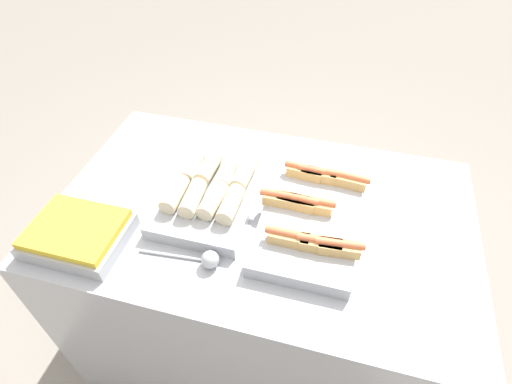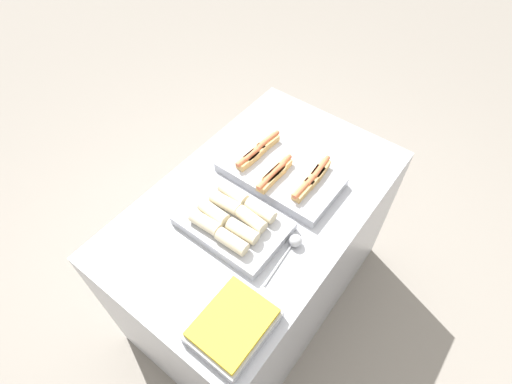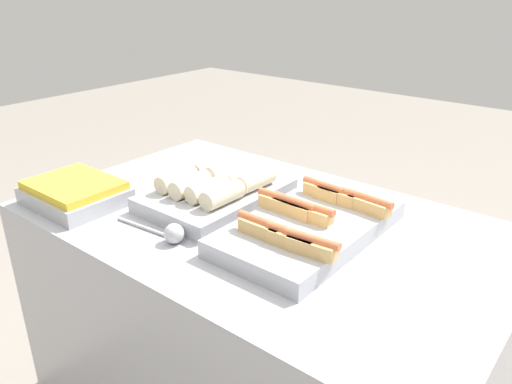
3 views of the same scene
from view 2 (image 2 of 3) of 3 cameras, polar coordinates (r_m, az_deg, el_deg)
ground_plane at (r=2.60m, az=0.27°, el=-13.91°), size 12.00×12.00×0.00m
counter at (r=2.18m, az=0.32°, el=-8.73°), size 1.41×0.87×0.94m
tray_hotdogs at (r=1.85m, az=3.53°, el=2.74°), size 0.34×0.55×0.10m
tray_wraps at (r=1.67m, az=-3.28°, el=-4.15°), size 0.30×0.44×0.11m
tray_side_front at (r=1.48m, az=-3.28°, el=-18.46°), size 0.29×0.23×0.07m
serving_spoon_near at (r=1.64m, az=5.40°, el=-7.33°), size 0.26×0.05×0.05m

